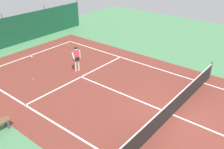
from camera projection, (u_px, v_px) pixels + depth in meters
The scene contains 7 objects.
ground_plane at pixel (173, 115), 12.44m from camera, with size 36.00×36.00×0.00m, color #4C8456.
court_surface at pixel (173, 115), 12.44m from camera, with size 11.02×26.60×0.01m.
tennis_net at pixel (174, 106), 12.21m from camera, with size 10.12×0.10×1.10m.
back_fence at pixel (4, 38), 20.75m from camera, with size 16.30×0.98×2.70m.
tennis_player at pixel (76, 58), 16.38m from camera, with size 0.86×0.62×1.64m.
tennis_ball_near_player at pixel (33, 79), 15.72m from camera, with size 0.07×0.07×0.07m, color #CCDB33.
tennis_ball_midcourt at pixel (68, 45), 21.11m from camera, with size 0.07×0.07×0.07m, color #CCDB33.
Camera 1 is at (-9.79, -4.05, 7.46)m, focal length 40.32 mm.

